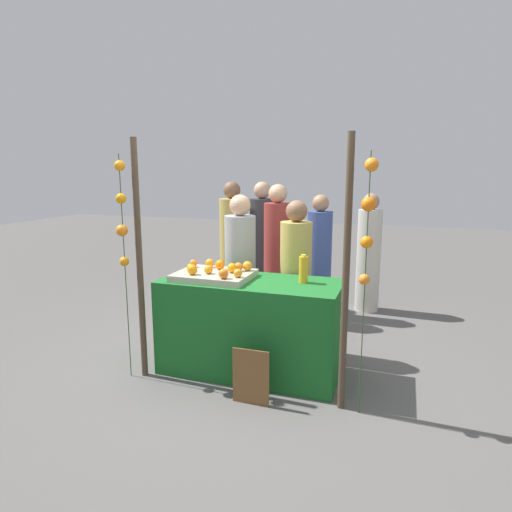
% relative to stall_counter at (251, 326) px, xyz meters
% --- Properties ---
extents(ground_plane, '(24.00, 24.00, 0.00)m').
position_rel_stall_counter_xyz_m(ground_plane, '(0.00, 0.00, -0.44)').
color(ground_plane, '#565451').
extents(stall_counter, '(1.65, 0.72, 0.88)m').
position_rel_stall_counter_xyz_m(stall_counter, '(0.00, 0.00, 0.00)').
color(stall_counter, '#196023').
rests_on(stall_counter, ground_plane).
extents(orange_tray, '(0.69, 0.54, 0.06)m').
position_rel_stall_counter_xyz_m(orange_tray, '(-0.35, -0.04, 0.47)').
color(orange_tray, '#B2AD99').
rests_on(orange_tray, stall_counter).
extents(orange_0, '(0.09, 0.09, 0.09)m').
position_rel_stall_counter_xyz_m(orange_0, '(-0.49, -0.19, 0.55)').
color(orange_0, orange).
rests_on(orange_0, orange_tray).
extents(orange_1, '(0.08, 0.08, 0.08)m').
position_rel_stall_counter_xyz_m(orange_1, '(-0.47, 0.14, 0.54)').
color(orange_1, orange).
rests_on(orange_1, orange_tray).
extents(orange_2, '(0.07, 0.07, 0.07)m').
position_rel_stall_counter_xyz_m(orange_2, '(-0.57, -0.08, 0.54)').
color(orange_2, orange).
rests_on(orange_2, orange_tray).
extents(orange_3, '(0.08, 0.08, 0.08)m').
position_rel_stall_counter_xyz_m(orange_3, '(-0.15, 0.07, 0.54)').
color(orange_3, orange).
rests_on(orange_3, orange_tray).
extents(orange_4, '(0.07, 0.07, 0.07)m').
position_rel_stall_counter_xyz_m(orange_4, '(-0.63, 0.10, 0.54)').
color(orange_4, orange).
rests_on(orange_4, orange_tray).
extents(orange_5, '(0.08, 0.08, 0.08)m').
position_rel_stall_counter_xyz_m(orange_5, '(-0.37, -0.11, 0.54)').
color(orange_5, orange).
rests_on(orange_5, orange_tray).
extents(orange_6, '(0.09, 0.09, 0.09)m').
position_rel_stall_counter_xyz_m(orange_6, '(-0.34, 0.09, 0.55)').
color(orange_6, orange).
rests_on(orange_6, orange_tray).
extents(orange_7, '(0.09, 0.09, 0.09)m').
position_rel_stall_counter_xyz_m(orange_7, '(-0.18, -0.00, 0.54)').
color(orange_7, orange).
rests_on(orange_7, orange_tray).
extents(orange_8, '(0.09, 0.09, 0.09)m').
position_rel_stall_counter_xyz_m(orange_8, '(-0.08, 0.12, 0.55)').
color(orange_8, orange).
rests_on(orange_8, orange_tray).
extents(orange_9, '(0.08, 0.08, 0.08)m').
position_rel_stall_counter_xyz_m(orange_9, '(-0.07, -0.15, 0.54)').
color(orange_9, orange).
rests_on(orange_9, orange_tray).
extents(orange_10, '(0.09, 0.09, 0.09)m').
position_rel_stall_counter_xyz_m(orange_10, '(-0.17, -0.24, 0.54)').
color(orange_10, orange).
rests_on(orange_10, orange_tray).
extents(juice_bottle, '(0.08, 0.08, 0.26)m').
position_rel_stall_counter_xyz_m(juice_bottle, '(0.47, 0.08, 0.56)').
color(juice_bottle, gold).
rests_on(juice_bottle, stall_counter).
extents(chalkboard_sign, '(0.31, 0.03, 0.48)m').
position_rel_stall_counter_xyz_m(chalkboard_sign, '(0.20, -0.57, -0.21)').
color(chalkboard_sign, brown).
rests_on(chalkboard_sign, ground_plane).
extents(vendor_left, '(0.33, 0.33, 1.62)m').
position_rel_stall_counter_xyz_m(vendor_left, '(-0.33, 0.60, 0.32)').
color(vendor_left, '#99999E').
rests_on(vendor_left, ground_plane).
extents(vendor_right, '(0.32, 0.32, 1.58)m').
position_rel_stall_counter_xyz_m(vendor_right, '(0.29, 0.55, 0.30)').
color(vendor_right, tan).
rests_on(vendor_right, ground_plane).
extents(crowd_person_0, '(0.31, 0.31, 1.57)m').
position_rel_stall_counter_xyz_m(crowd_person_0, '(0.28, 1.85, 0.29)').
color(crowd_person_0, '#384C8C').
rests_on(crowd_person_0, ground_plane).
extents(crowd_person_1, '(0.32, 0.32, 1.57)m').
position_rel_stall_counter_xyz_m(crowd_person_1, '(0.87, 2.26, 0.29)').
color(crowd_person_1, beige).
rests_on(crowd_person_1, ground_plane).
extents(crowd_person_2, '(0.34, 0.34, 1.70)m').
position_rel_stall_counter_xyz_m(crowd_person_2, '(-0.19, 1.54, 0.35)').
color(crowd_person_2, maroon).
rests_on(crowd_person_2, ground_plane).
extents(crowd_person_3, '(0.34, 0.34, 1.71)m').
position_rel_stall_counter_xyz_m(crowd_person_3, '(-0.57, 2.12, 0.36)').
color(crowd_person_3, '#333338').
rests_on(crowd_person_3, ground_plane).
extents(crowd_person_4, '(0.35, 0.35, 1.72)m').
position_rel_stall_counter_xyz_m(crowd_person_4, '(-0.93, 1.88, 0.36)').
color(crowd_person_4, tan).
rests_on(crowd_person_4, ground_plane).
extents(canopy_post_left, '(0.06, 0.06, 2.14)m').
position_rel_stall_counter_xyz_m(canopy_post_left, '(-0.90, -0.40, 0.63)').
color(canopy_post_left, '#473828').
rests_on(canopy_post_left, ground_plane).
extents(canopy_post_right, '(0.06, 0.06, 2.14)m').
position_rel_stall_counter_xyz_m(canopy_post_right, '(0.90, -0.40, 0.63)').
color(canopy_post_right, '#473828').
rests_on(canopy_post_right, ground_plane).
extents(garland_strand_left, '(0.10, 0.11, 2.01)m').
position_rel_stall_counter_xyz_m(garland_strand_left, '(-1.02, -0.46, 1.04)').
color(garland_strand_left, '#2D4C23').
rests_on(garland_strand_left, ground_plane).
extents(garland_strand_right, '(0.11, 0.11, 2.01)m').
position_rel_stall_counter_xyz_m(garland_strand_right, '(1.05, -0.44, 1.10)').
color(garland_strand_right, '#2D4C23').
rests_on(garland_strand_right, ground_plane).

